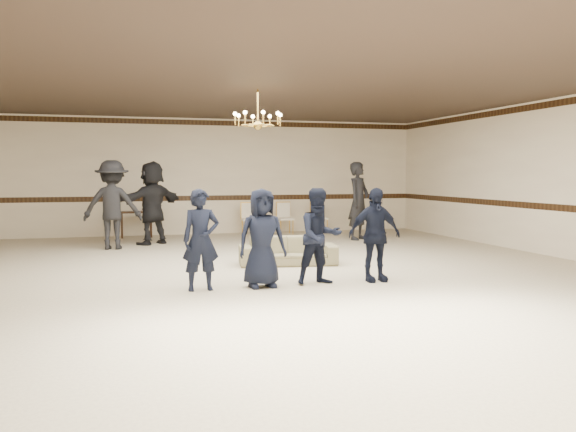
{
  "coord_description": "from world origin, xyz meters",
  "views": [
    {
      "loc": [
        -2.46,
        -9.75,
        1.68
      ],
      "look_at": [
        0.15,
        -0.5,
        1.0
      ],
      "focal_mm": 37.6,
      "sensor_mm": 36.0,
      "label": 1
    }
  ],
  "objects_px": {
    "chandelier": "(258,107)",
    "boy_a": "(201,240)",
    "banquet_chair_mid": "(285,218)",
    "boy_c": "(320,236)",
    "console_table": "(136,224)",
    "boy_d": "(375,235)",
    "settee": "(288,251)",
    "adult_right": "(359,201)",
    "adult_left": "(112,205)",
    "adult_mid": "(152,203)",
    "banquet_chair_right": "(319,218)",
    "banquet_chair_left": "(250,219)",
    "boy_b": "(262,238)"
  },
  "relations": [
    {
      "from": "chandelier",
      "to": "boy_a",
      "type": "relative_size",
      "value": 0.64
    },
    {
      "from": "boy_a",
      "to": "banquet_chair_mid",
      "type": "relative_size",
      "value": 1.67
    },
    {
      "from": "boy_c",
      "to": "console_table",
      "type": "distance_m",
      "value": 8.04
    },
    {
      "from": "boy_c",
      "to": "boy_d",
      "type": "height_order",
      "value": "same"
    },
    {
      "from": "settee",
      "to": "adult_right",
      "type": "distance_m",
      "value": 4.64
    },
    {
      "from": "settee",
      "to": "console_table",
      "type": "relative_size",
      "value": 2.15
    },
    {
      "from": "settee",
      "to": "adult_left",
      "type": "bearing_deg",
      "value": 141.6
    },
    {
      "from": "settee",
      "to": "adult_mid",
      "type": "xyz_separation_m",
      "value": [
        -2.23,
        3.97,
        0.73
      ]
    },
    {
      "from": "adult_mid",
      "to": "adult_right",
      "type": "bearing_deg",
      "value": 141.47
    },
    {
      "from": "boy_d",
      "to": "banquet_chair_right",
      "type": "relative_size",
      "value": 1.67
    },
    {
      "from": "boy_d",
      "to": "adult_left",
      "type": "height_order",
      "value": "adult_left"
    },
    {
      "from": "chandelier",
      "to": "banquet_chair_right",
      "type": "bearing_deg",
      "value": 60.64
    },
    {
      "from": "banquet_chair_mid",
      "to": "console_table",
      "type": "distance_m",
      "value": 4.01
    },
    {
      "from": "adult_right",
      "to": "boy_d",
      "type": "bearing_deg",
      "value": -149.67
    },
    {
      "from": "chandelier",
      "to": "settee",
      "type": "height_order",
      "value": "chandelier"
    },
    {
      "from": "chandelier",
      "to": "adult_left",
      "type": "height_order",
      "value": "chandelier"
    },
    {
      "from": "console_table",
      "to": "banquet_chair_right",
      "type": "bearing_deg",
      "value": -2.1
    },
    {
      "from": "adult_mid",
      "to": "banquet_chair_left",
      "type": "relative_size",
      "value": 2.26
    },
    {
      "from": "boy_a",
      "to": "banquet_chair_left",
      "type": "height_order",
      "value": "boy_a"
    },
    {
      "from": "chandelier",
      "to": "boy_d",
      "type": "xyz_separation_m",
      "value": [
        1.37,
        -2.14,
        -2.14
      ]
    },
    {
      "from": "boy_a",
      "to": "boy_b",
      "type": "distance_m",
      "value": 0.9
    },
    {
      "from": "adult_mid",
      "to": "boy_d",
      "type": "bearing_deg",
      "value": 83.04
    },
    {
      "from": "boy_b",
      "to": "boy_d",
      "type": "relative_size",
      "value": 1.0
    },
    {
      "from": "boy_a",
      "to": "banquet_chair_left",
      "type": "relative_size",
      "value": 1.67
    },
    {
      "from": "banquet_chair_mid",
      "to": "banquet_chair_right",
      "type": "distance_m",
      "value": 1.0
    },
    {
      "from": "chandelier",
      "to": "banquet_chair_right",
      "type": "distance_m",
      "value": 6.54
    },
    {
      "from": "adult_right",
      "to": "chandelier",
      "type": "bearing_deg",
      "value": -174.27
    },
    {
      "from": "banquet_chair_left",
      "to": "boy_d",
      "type": "bearing_deg",
      "value": -82.22
    },
    {
      "from": "boy_d",
      "to": "adult_right",
      "type": "bearing_deg",
      "value": 68.63
    },
    {
      "from": "boy_c",
      "to": "adult_right",
      "type": "distance_m",
      "value": 6.32
    },
    {
      "from": "chandelier",
      "to": "adult_mid",
      "type": "bearing_deg",
      "value": 113.8
    },
    {
      "from": "boy_c",
      "to": "adult_mid",
      "type": "distance_m",
      "value": 6.37
    },
    {
      "from": "boy_c",
      "to": "chandelier",
      "type": "bearing_deg",
      "value": 96.51
    },
    {
      "from": "settee",
      "to": "banquet_chair_left",
      "type": "bearing_deg",
      "value": 93.17
    },
    {
      "from": "boy_b",
      "to": "adult_mid",
      "type": "bearing_deg",
      "value": 98.77
    },
    {
      "from": "settee",
      "to": "adult_left",
      "type": "distance_m",
      "value": 4.58
    },
    {
      "from": "boy_c",
      "to": "banquet_chair_left",
      "type": "height_order",
      "value": "boy_c"
    },
    {
      "from": "boy_b",
      "to": "console_table",
      "type": "height_order",
      "value": "boy_b"
    },
    {
      "from": "boy_b",
      "to": "banquet_chair_left",
      "type": "relative_size",
      "value": 1.67
    },
    {
      "from": "settee",
      "to": "banquet_chair_mid",
      "type": "relative_size",
      "value": 2.03
    },
    {
      "from": "banquet_chair_mid",
      "to": "boy_d",
      "type": "bearing_deg",
      "value": -99.92
    },
    {
      "from": "boy_c",
      "to": "banquet_chair_right",
      "type": "distance_m",
      "value": 7.85
    },
    {
      "from": "console_table",
      "to": "boy_a",
      "type": "bearing_deg",
      "value": -84.64
    },
    {
      "from": "adult_left",
      "to": "adult_mid",
      "type": "relative_size",
      "value": 1.0
    },
    {
      "from": "boy_a",
      "to": "adult_left",
      "type": "bearing_deg",
      "value": 101.35
    },
    {
      "from": "adult_right",
      "to": "console_table",
      "type": "xyz_separation_m",
      "value": [
        -5.43,
        2.04,
        -0.64
      ]
    },
    {
      "from": "adult_left",
      "to": "boy_a",
      "type": "bearing_deg",
      "value": 112.11
    },
    {
      "from": "adult_right",
      "to": "console_table",
      "type": "distance_m",
      "value": 5.83
    },
    {
      "from": "boy_c",
      "to": "banquet_chair_mid",
      "type": "xyz_separation_m",
      "value": [
        1.51,
        7.43,
        -0.29
      ]
    },
    {
      "from": "boy_d",
      "to": "settee",
      "type": "relative_size",
      "value": 0.82
    }
  ]
}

